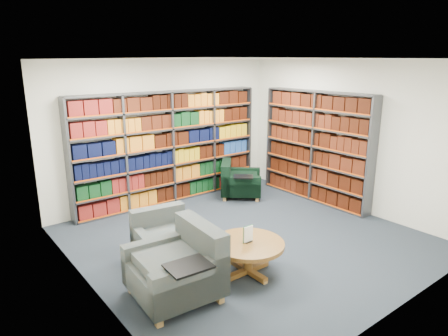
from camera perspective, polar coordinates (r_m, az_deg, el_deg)
room_shell at (r=6.10m, az=3.46°, el=2.01°), size 5.02×5.02×2.82m
bookshelf_back at (r=8.03m, az=-7.65°, el=2.89°), size 4.00×0.28×2.20m
bookshelf_right at (r=8.23m, az=13.00°, el=2.93°), size 0.28×2.50×2.20m
chair_teal_left at (r=5.86m, az=-8.51°, el=-10.19°), size 1.00×0.90×0.73m
chair_green_right at (r=8.41m, az=1.92°, el=-2.07°), size 1.14×1.14×0.74m
chair_teal_front at (r=4.99m, az=-6.10°, el=-14.10°), size 1.03×1.17×0.88m
coffee_table at (r=5.42m, az=3.46°, el=-11.41°), size 0.97×0.97×0.68m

